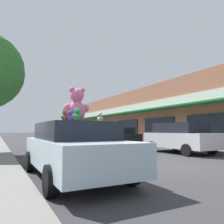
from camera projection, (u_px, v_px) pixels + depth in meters
name	position (u px, v px, depth m)	size (l,w,h in m)	color
ground_plane	(168.00, 165.00, 7.90)	(260.00, 260.00, 0.00)	#333335
storefront_row	(177.00, 118.00, 28.07)	(16.35, 37.77, 5.62)	#9E6047
plush_art_car	(73.00, 148.00, 5.87)	(2.02, 4.68, 1.46)	#ADC6D1
teddy_bear_giant	(77.00, 106.00, 6.13)	(0.75, 0.48, 1.01)	pink
teddy_bear_green	(78.00, 115.00, 5.14)	(0.24, 0.16, 0.31)	green
teddy_bear_orange	(67.00, 118.00, 6.00)	(0.19, 0.12, 0.26)	orange
teddy_bear_purple	(70.00, 116.00, 5.77)	(0.23, 0.21, 0.33)	purple
teddy_bear_brown	(65.00, 116.00, 5.82)	(0.25, 0.21, 0.34)	olive
teddy_bear_blue	(67.00, 119.00, 6.50)	(0.16, 0.18, 0.25)	blue
teddy_bear_teal	(76.00, 115.00, 5.27)	(0.24, 0.23, 0.35)	teal
teddy_bear_cream	(100.00, 118.00, 6.03)	(0.17, 0.22, 0.29)	beige
parked_car_far_center	(180.00, 137.00, 12.13)	(2.00, 4.25, 1.67)	#B7B7BC
parked_car_far_right	(119.00, 136.00, 18.15)	(1.95, 4.15, 1.47)	black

